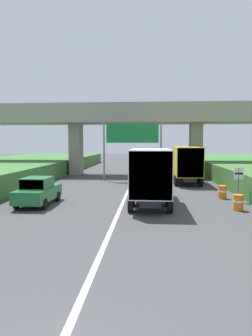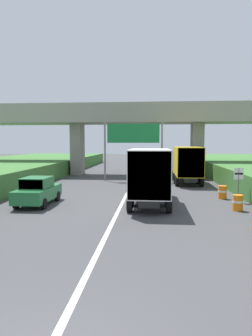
% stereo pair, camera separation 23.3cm
% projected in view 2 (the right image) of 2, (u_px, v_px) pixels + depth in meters
% --- Properties ---
extents(lane_centre_stripe, '(0.20, 90.74, 0.01)m').
position_uv_depth(lane_centre_stripe, '(133.00, 181.00, 29.86)').
color(lane_centre_stripe, white).
rests_on(lane_centre_stripe, ground).
extents(overpass_bridge, '(40.00, 4.80, 8.32)m').
position_uv_depth(overpass_bridge, '(136.00, 122.00, 35.64)').
color(overpass_bridge, gray).
rests_on(overpass_bridge, ground).
extents(overhead_highway_sign, '(5.88, 0.18, 5.82)m').
position_uv_depth(overhead_highway_sign, '(133.00, 138.00, 29.99)').
color(overhead_highway_sign, slate).
rests_on(overhead_highway_sign, ground).
extents(speed_limit_sign, '(0.60, 0.08, 2.23)m').
position_uv_depth(speed_limit_sign, '(239.00, 180.00, 19.28)').
color(speed_limit_sign, slate).
rests_on(speed_limit_sign, ground).
extents(truck_white, '(2.44, 7.30, 3.44)m').
position_uv_depth(truck_white, '(150.00, 173.00, 18.66)').
color(truck_white, black).
rests_on(truck_white, ground).
extents(truck_yellow, '(2.44, 7.30, 3.44)m').
position_uv_depth(truck_yellow, '(187.00, 163.00, 28.66)').
color(truck_yellow, black).
rests_on(truck_yellow, ground).
extents(car_green, '(1.86, 4.10, 1.72)m').
position_uv_depth(car_green, '(38.00, 191.00, 18.56)').
color(car_green, '#236B38').
rests_on(car_green, ground).
extents(construction_barrel_2, '(0.57, 0.57, 0.90)m').
position_uv_depth(construction_barrel_2, '(238.00, 203.00, 16.95)').
color(construction_barrel_2, orange).
rests_on(construction_barrel_2, ground).
extents(construction_barrel_3, '(0.57, 0.57, 0.90)m').
position_uv_depth(construction_barrel_3, '(222.00, 192.00, 20.57)').
color(construction_barrel_3, orange).
rests_on(construction_barrel_3, ground).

